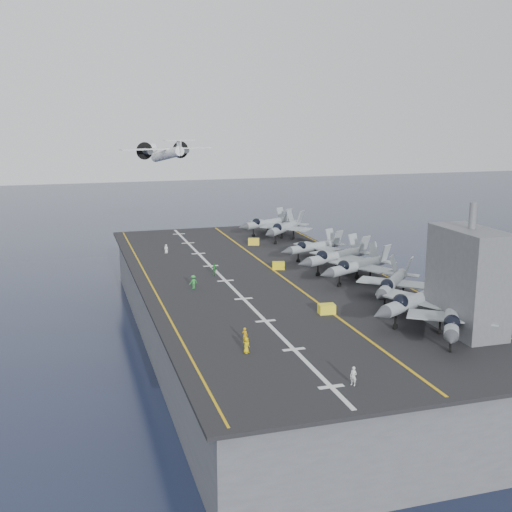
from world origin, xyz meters
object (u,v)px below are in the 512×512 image
object	(u,v)px
fighter_jet_0	(452,317)
tow_cart_a	(327,309)
transport_plane	(167,154)
island_superstructure	(469,268)

from	to	relation	value
fighter_jet_0	tow_cart_a	size ratio (longest dim) A/B	8.22
transport_plane	island_superstructure	bearing A→B (deg)	-76.66
island_superstructure	fighter_jet_0	size ratio (longest dim) A/B	0.85
fighter_jet_0	island_superstructure	bearing A→B (deg)	32.24
island_superstructure	transport_plane	xyz separation A→B (m)	(-20.45, 86.20, 8.02)
island_superstructure	tow_cart_a	distance (m)	17.98
fighter_jet_0	tow_cart_a	distance (m)	15.99
island_superstructure	tow_cart_a	xyz separation A→B (m)	(-12.73, 10.67, -6.89)
tow_cart_a	transport_plane	size ratio (longest dim) A/B	0.09
fighter_jet_0	transport_plane	distance (m)	90.78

